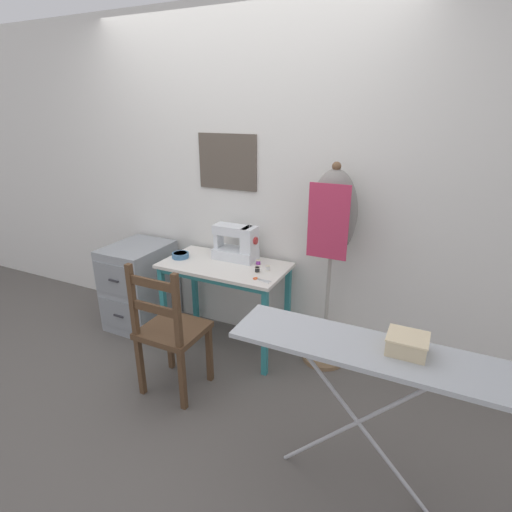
{
  "coord_description": "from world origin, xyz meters",
  "views": [
    {
      "loc": [
        1.45,
        -2.18,
        1.84
      ],
      "look_at": [
        0.28,
        0.23,
        0.83
      ],
      "focal_mm": 28.0,
      "sensor_mm": 36.0,
      "label": 1
    }
  ],
  "objects_px": {
    "fabric_bowl": "(180,255)",
    "filing_cabinet": "(140,285)",
    "scissors": "(259,279)",
    "storage_box": "(407,344)",
    "thread_spool_mid_table": "(257,270)",
    "wooden_chair": "(170,332)",
    "thread_spool_near_machine": "(258,262)",
    "ironing_board": "(365,356)",
    "dress_form": "(332,225)",
    "sewing_machine": "(237,244)",
    "thread_spool_far_edge": "(268,268)"
  },
  "relations": [
    {
      "from": "thread_spool_mid_table",
      "to": "storage_box",
      "type": "xyz_separation_m",
      "value": [
        1.1,
        -0.78,
        0.14
      ]
    },
    {
      "from": "thread_spool_mid_table",
      "to": "thread_spool_far_edge",
      "type": "bearing_deg",
      "value": 48.4
    },
    {
      "from": "thread_spool_mid_table",
      "to": "dress_form",
      "type": "distance_m",
      "value": 0.62
    },
    {
      "from": "thread_spool_far_edge",
      "to": "dress_form",
      "type": "relative_size",
      "value": 0.02
    },
    {
      "from": "thread_spool_mid_table",
      "to": "storage_box",
      "type": "relative_size",
      "value": 0.24
    },
    {
      "from": "ironing_board",
      "to": "storage_box",
      "type": "relative_size",
      "value": 7.08
    },
    {
      "from": "wooden_chair",
      "to": "sewing_machine",
      "type": "bearing_deg",
      "value": 83.18
    },
    {
      "from": "filing_cabinet",
      "to": "scissors",
      "type": "bearing_deg",
      "value": -6.53
    },
    {
      "from": "scissors",
      "to": "fabric_bowl",
      "type": "bearing_deg",
      "value": 170.87
    },
    {
      "from": "filing_cabinet",
      "to": "fabric_bowl",
      "type": "bearing_deg",
      "value": -2.4
    },
    {
      "from": "fabric_bowl",
      "to": "storage_box",
      "type": "height_order",
      "value": "storage_box"
    },
    {
      "from": "scissors",
      "to": "thread_spool_mid_table",
      "type": "xyz_separation_m",
      "value": [
        -0.07,
        0.12,
        0.02
      ]
    },
    {
      "from": "scissors",
      "to": "storage_box",
      "type": "height_order",
      "value": "storage_box"
    },
    {
      "from": "sewing_machine",
      "to": "thread_spool_far_edge",
      "type": "distance_m",
      "value": 0.34
    },
    {
      "from": "fabric_bowl",
      "to": "ironing_board",
      "type": "xyz_separation_m",
      "value": [
        1.61,
        -0.82,
        0.05
      ]
    },
    {
      "from": "dress_form",
      "to": "filing_cabinet",
      "type": "bearing_deg",
      "value": -174.59
    },
    {
      "from": "thread_spool_near_machine",
      "to": "wooden_chair",
      "type": "height_order",
      "value": "wooden_chair"
    },
    {
      "from": "dress_form",
      "to": "thread_spool_mid_table",
      "type": "bearing_deg",
      "value": -159.93
    },
    {
      "from": "thread_spool_near_machine",
      "to": "wooden_chair",
      "type": "distance_m",
      "value": 0.84
    },
    {
      "from": "fabric_bowl",
      "to": "dress_form",
      "type": "bearing_deg",
      "value": 8.57
    },
    {
      "from": "wooden_chair",
      "to": "ironing_board",
      "type": "relative_size",
      "value": 0.77
    },
    {
      "from": "scissors",
      "to": "thread_spool_near_machine",
      "type": "bearing_deg",
      "value": 116.55
    },
    {
      "from": "thread_spool_mid_table",
      "to": "wooden_chair",
      "type": "xyz_separation_m",
      "value": [
        -0.34,
        -0.6,
        -0.28
      ]
    },
    {
      "from": "sewing_machine",
      "to": "ironing_board",
      "type": "relative_size",
      "value": 0.29
    },
    {
      "from": "thread_spool_near_machine",
      "to": "wooden_chair",
      "type": "bearing_deg",
      "value": -111.32
    },
    {
      "from": "scissors",
      "to": "wooden_chair",
      "type": "bearing_deg",
      "value": -130.56
    },
    {
      "from": "storage_box",
      "to": "sewing_machine",
      "type": "bearing_deg",
      "value": 144.97
    },
    {
      "from": "sewing_machine",
      "to": "storage_box",
      "type": "relative_size",
      "value": 2.03
    },
    {
      "from": "thread_spool_far_edge",
      "to": "wooden_chair",
      "type": "relative_size",
      "value": 0.04
    },
    {
      "from": "thread_spool_far_edge",
      "to": "storage_box",
      "type": "height_order",
      "value": "storage_box"
    },
    {
      "from": "thread_spool_far_edge",
      "to": "filing_cabinet",
      "type": "height_order",
      "value": "thread_spool_far_edge"
    },
    {
      "from": "sewing_machine",
      "to": "thread_spool_mid_table",
      "type": "distance_m",
      "value": 0.32
    },
    {
      "from": "dress_form",
      "to": "thread_spool_near_machine",
      "type": "bearing_deg",
      "value": -175.56
    },
    {
      "from": "thread_spool_near_machine",
      "to": "filing_cabinet",
      "type": "xyz_separation_m",
      "value": [
        -1.1,
        -0.11,
        -0.37
      ]
    },
    {
      "from": "thread_spool_far_edge",
      "to": "storage_box",
      "type": "xyz_separation_m",
      "value": [
        1.04,
        -0.84,
        0.14
      ]
    },
    {
      "from": "scissors",
      "to": "thread_spool_near_machine",
      "type": "height_order",
      "value": "thread_spool_near_machine"
    },
    {
      "from": "wooden_chair",
      "to": "scissors",
      "type": "bearing_deg",
      "value": 49.44
    },
    {
      "from": "thread_spool_near_machine",
      "to": "ironing_board",
      "type": "xyz_separation_m",
      "value": [
        0.99,
        -0.95,
        0.05
      ]
    },
    {
      "from": "thread_spool_near_machine",
      "to": "filing_cabinet",
      "type": "bearing_deg",
      "value": -174.11
    },
    {
      "from": "ironing_board",
      "to": "storage_box",
      "type": "distance_m",
      "value": 0.19
    },
    {
      "from": "thread_spool_mid_table",
      "to": "thread_spool_far_edge",
      "type": "distance_m",
      "value": 0.08
    },
    {
      "from": "sewing_machine",
      "to": "filing_cabinet",
      "type": "height_order",
      "value": "sewing_machine"
    },
    {
      "from": "ironing_board",
      "to": "dress_form",
      "type": "bearing_deg",
      "value": 114.37
    },
    {
      "from": "scissors",
      "to": "ironing_board",
      "type": "distance_m",
      "value": 1.11
    },
    {
      "from": "storage_box",
      "to": "thread_spool_mid_table",
      "type": "bearing_deg",
      "value": 144.71
    },
    {
      "from": "fabric_bowl",
      "to": "filing_cabinet",
      "type": "height_order",
      "value": "fabric_bowl"
    },
    {
      "from": "storage_box",
      "to": "wooden_chair",
      "type": "bearing_deg",
      "value": 173.15
    },
    {
      "from": "thread_spool_far_edge",
      "to": "wooden_chair",
      "type": "distance_m",
      "value": 0.82
    },
    {
      "from": "wooden_chair",
      "to": "dress_form",
      "type": "bearing_deg",
      "value": 43.29
    },
    {
      "from": "sewing_machine",
      "to": "thread_spool_mid_table",
      "type": "bearing_deg",
      "value": -33.88
    }
  ]
}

